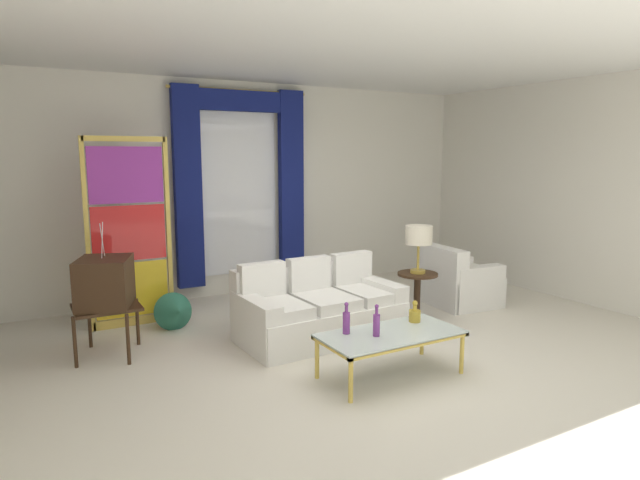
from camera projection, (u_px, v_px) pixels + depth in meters
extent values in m
plane|color=silver|center=(368.00, 354.00, 5.52)|extent=(16.00, 16.00, 0.00)
cube|color=white|center=(250.00, 189.00, 7.91)|extent=(8.00, 0.12, 3.00)
cube|color=white|center=(563.00, 190.00, 7.58)|extent=(0.12, 7.00, 3.00)
cube|color=white|center=(329.00, 56.00, 5.73)|extent=(8.00, 7.60, 0.04)
cube|color=white|center=(239.00, 186.00, 7.74)|extent=(1.10, 0.02, 2.50)
cylinder|color=gold|center=(239.00, 90.00, 7.47)|extent=(2.00, 0.04, 0.04)
cube|color=navy|center=(188.00, 188.00, 7.28)|extent=(0.36, 0.12, 2.70)
cube|color=navy|center=(291.00, 185.00, 8.03)|extent=(0.36, 0.12, 2.70)
cube|color=navy|center=(240.00, 101.00, 7.47)|extent=(1.80, 0.10, 0.28)
cube|color=white|center=(321.00, 322.00, 5.96)|extent=(1.77, 0.96, 0.38)
cube|color=white|center=(304.00, 296.00, 6.24)|extent=(1.75, 0.26, 0.78)
cube|color=white|center=(378.00, 303.00, 6.36)|extent=(0.23, 0.86, 0.56)
cube|color=white|center=(256.00, 325.00, 5.55)|extent=(0.23, 0.86, 0.56)
cube|color=white|center=(367.00, 293.00, 6.18)|extent=(0.56, 0.76, 0.12)
cube|color=white|center=(351.00, 269.00, 6.42)|extent=(0.52, 0.16, 0.40)
cube|color=white|center=(324.00, 300.00, 5.88)|extent=(0.56, 0.76, 0.12)
cube|color=white|center=(309.00, 275.00, 6.12)|extent=(0.52, 0.16, 0.40)
cube|color=white|center=(276.00, 308.00, 5.58)|extent=(0.56, 0.76, 0.12)
cube|color=white|center=(262.00, 281.00, 5.82)|extent=(0.52, 0.16, 0.40)
cube|color=silver|center=(391.00, 334.00, 4.92)|extent=(1.29, 0.64, 0.02)
cube|color=gold|center=(372.00, 327.00, 5.18)|extent=(1.29, 0.04, 0.03)
cube|color=gold|center=(412.00, 346.00, 4.67)|extent=(1.29, 0.04, 0.03)
cube|color=gold|center=(331.00, 348.00, 4.62)|extent=(0.04, 0.64, 0.03)
cube|color=gold|center=(443.00, 325.00, 5.23)|extent=(0.04, 0.64, 0.03)
cylinder|color=gold|center=(317.00, 358.00, 4.90)|extent=(0.04, 0.04, 0.38)
cylinder|color=gold|center=(422.00, 336.00, 5.49)|extent=(0.04, 0.04, 0.38)
cylinder|color=gold|center=(351.00, 380.00, 4.42)|extent=(0.04, 0.04, 0.38)
cylinder|color=gold|center=(462.00, 354.00, 5.01)|extent=(0.04, 0.04, 0.38)
cylinder|color=#753384|center=(376.00, 325.00, 4.81)|extent=(0.06, 0.06, 0.20)
cylinder|color=#753384|center=(377.00, 311.00, 4.79)|extent=(0.03, 0.03, 0.06)
sphere|color=#753384|center=(377.00, 306.00, 4.79)|extent=(0.04, 0.04, 0.04)
cylinder|color=gold|center=(415.00, 316.00, 5.23)|extent=(0.11, 0.11, 0.11)
cylinder|color=gold|center=(415.00, 308.00, 5.22)|extent=(0.04, 0.04, 0.05)
sphere|color=gold|center=(415.00, 303.00, 5.21)|extent=(0.05, 0.05, 0.05)
cylinder|color=#753384|center=(346.00, 323.00, 4.88)|extent=(0.07, 0.07, 0.19)
cylinder|color=#753384|center=(346.00, 309.00, 4.86)|extent=(0.03, 0.03, 0.06)
sphere|color=#753384|center=(346.00, 304.00, 4.85)|extent=(0.04, 0.04, 0.04)
cube|color=#382314|center=(106.00, 307.00, 5.41)|extent=(0.62, 0.54, 0.03)
cylinder|color=#382314|center=(75.00, 342.00, 5.13)|extent=(0.04, 0.04, 0.50)
cylinder|color=#382314|center=(90.00, 324.00, 5.68)|extent=(0.04, 0.04, 0.50)
cylinder|color=#382314|center=(128.00, 339.00, 5.21)|extent=(0.04, 0.04, 0.50)
cylinder|color=#382314|center=(138.00, 322.00, 5.76)|extent=(0.04, 0.04, 0.50)
cube|color=#382314|center=(105.00, 282.00, 5.37)|extent=(0.64, 0.69, 0.48)
cube|color=black|center=(79.00, 281.00, 5.33)|extent=(0.15, 0.37, 0.30)
cylinder|color=gold|center=(78.00, 302.00, 5.28)|extent=(0.02, 0.04, 0.04)
cylinder|color=gold|center=(83.00, 298.00, 5.43)|extent=(0.02, 0.04, 0.04)
cylinder|color=silver|center=(102.00, 240.00, 5.30)|extent=(0.05, 0.13, 0.34)
cylinder|color=silver|center=(102.00, 240.00, 5.30)|extent=(0.05, 0.13, 0.34)
cube|color=white|center=(462.00, 290.00, 7.32)|extent=(0.87, 0.87, 0.40)
cube|color=white|center=(463.00, 271.00, 7.28)|extent=(0.75, 0.75, 0.10)
cube|color=white|center=(443.00, 277.00, 7.16)|extent=(0.27, 0.82, 0.80)
cube|color=white|center=(447.00, 278.00, 7.60)|extent=(0.75, 0.25, 0.58)
cube|color=white|center=(478.00, 288.00, 7.02)|extent=(0.75, 0.25, 0.58)
cube|color=gold|center=(87.00, 236.00, 6.07)|extent=(0.05, 0.05, 2.20)
cube|color=gold|center=(168.00, 230.00, 6.51)|extent=(0.05, 0.05, 2.20)
cube|color=gold|center=(124.00, 139.00, 6.12)|extent=(0.90, 0.05, 0.06)
cube|color=gold|center=(134.00, 321.00, 6.45)|extent=(0.90, 0.05, 0.10)
cube|color=yellow|center=(132.00, 289.00, 6.39)|extent=(0.82, 0.02, 0.64)
cube|color=red|center=(129.00, 233.00, 6.29)|extent=(0.82, 0.02, 0.64)
cube|color=purple|center=(126.00, 175.00, 6.18)|extent=(0.82, 0.02, 0.64)
cylinder|color=beige|center=(173.00, 325.00, 6.36)|extent=(0.16, 0.16, 0.06)
ellipsoid|color=#1236A8|center=(172.00, 316.00, 6.34)|extent=(0.18, 0.32, 0.20)
sphere|color=#1236A8|center=(169.00, 304.00, 6.44)|extent=(0.09, 0.09, 0.09)
cone|color=gold|center=(168.00, 303.00, 6.49)|extent=(0.02, 0.04, 0.02)
cone|color=#2B7359|center=(176.00, 311.00, 6.17)|extent=(0.44, 0.40, 0.50)
cylinder|color=#382314|center=(418.00, 274.00, 6.52)|extent=(0.48, 0.48, 0.03)
cylinder|color=#382314|center=(417.00, 298.00, 6.57)|extent=(0.08, 0.08, 0.55)
cylinder|color=#382314|center=(416.00, 320.00, 6.61)|extent=(0.36, 0.36, 0.03)
cylinder|color=#B29338|center=(418.00, 271.00, 6.52)|extent=(0.18, 0.18, 0.04)
cylinder|color=#B29338|center=(418.00, 255.00, 6.49)|extent=(0.03, 0.03, 0.36)
cylinder|color=beige|center=(419.00, 235.00, 6.45)|extent=(0.32, 0.32, 0.22)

